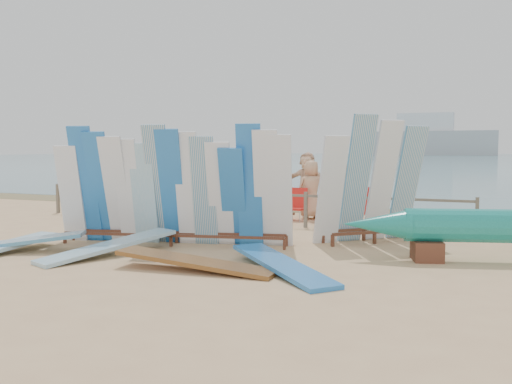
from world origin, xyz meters
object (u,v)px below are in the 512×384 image
at_px(flat_board_c, 196,271).
at_px(beachgoer_6, 311,189).
at_px(beachgoer_5, 307,181).
at_px(beachgoer_7, 344,190).
at_px(beachgoer_3, 221,182).
at_px(beachgoer_11, 165,181).
at_px(beachgoer_0, 149,184).
at_px(flat_board_d, 282,272).
at_px(beach_chair_right, 284,210).
at_px(stroller, 356,209).
at_px(main_surfboard_rack, 173,191).
at_px(vendor_table, 273,227).
at_px(beachgoer_extra_1, 120,180).
at_px(beachgoer_8, 331,192).
at_px(flat_board_e, 12,252).
at_px(beachgoer_4, 229,186).
at_px(beach_chair_left, 295,211).
at_px(flat_board_b, 109,256).
at_px(side_surfboard_rack, 371,185).
at_px(beachgoer_2, 218,189).

bearing_deg(flat_board_c, beachgoer_6, -0.77).
bearing_deg(beachgoer_5, beachgoer_7, -30.98).
xyz_separation_m(beachgoer_7, beachgoer_3, (-3.90, -0.32, 0.15)).
xyz_separation_m(beachgoer_11, beachgoer_0, (0.79, -2.22, 0.03)).
distance_m(flat_board_d, beachgoer_7, 7.80).
xyz_separation_m(flat_board_d, beach_chair_right, (-2.16, 6.15, 0.26)).
xyz_separation_m(stroller, beachgoer_0, (-6.81, 0.48, 0.47)).
height_order(main_surfboard_rack, vendor_table, main_surfboard_rack).
distance_m(vendor_table, beachgoer_0, 7.12).
relative_size(beachgoer_5, beachgoer_extra_1, 1.08).
relative_size(flat_board_c, beachgoer_6, 1.63).
distance_m(vendor_table, beach_chair_right, 3.75).
distance_m(stroller, beachgoer_3, 4.82).
height_order(beachgoer_6, beachgoer_8, beachgoer_8).
distance_m(beach_chair_right, beachgoer_3, 2.95).
relative_size(main_surfboard_rack, beachgoer_8, 2.85).
bearing_deg(flat_board_e, flat_board_d, 65.21).
bearing_deg(flat_board_e, stroller, 112.22).
relative_size(beachgoer_4, beachgoer_6, 1.04).
bearing_deg(beach_chair_left, beachgoer_6, 60.34).
distance_m(beach_chair_right, beachgoer_extra_1, 7.17).
bearing_deg(beachgoer_3, beachgoer_0, 116.60).
xyz_separation_m(beachgoer_11, beachgoer_6, (6.18, -2.17, 0.01)).
distance_m(flat_board_b, beachgoer_extra_1, 9.78).
relative_size(flat_board_e, beachgoer_extra_1, 1.55).
bearing_deg(beachgoer_extra_1, vendor_table, -40.26).
bearing_deg(stroller, main_surfboard_rack, -103.96).
relative_size(beach_chair_right, beachgoer_7, 0.58).
height_order(flat_board_b, beach_chair_left, beach_chair_left).
bearing_deg(beachgoer_extra_1, flat_board_d, -47.19).
bearing_deg(beachgoer_7, side_surfboard_rack, -50.69).
xyz_separation_m(flat_board_c, beachgoer_4, (-2.79, 7.09, 0.86)).
bearing_deg(beachgoer_5, vendor_table, -71.55).
relative_size(main_surfboard_rack, side_surfboard_rack, 1.84).
height_order(beachgoer_5, beachgoer_extra_1, beachgoer_5).
bearing_deg(beachgoer_3, flat_board_e, -177.29).
height_order(vendor_table, stroller, vendor_table).
xyz_separation_m(flat_board_d, flat_board_e, (-5.35, -0.42, 0.00)).
xyz_separation_m(main_surfboard_rack, side_surfboard_rack, (3.66, 1.89, 0.10)).
bearing_deg(flat_board_d, vendor_table, 66.02).
distance_m(side_surfboard_rack, beach_chair_left, 3.92).
relative_size(beachgoer_5, beachgoer_6, 1.13).
distance_m(flat_board_e, flat_board_b, 1.98).
bearing_deg(beach_chair_right, flat_board_b, -119.78).
bearing_deg(beachgoer_extra_1, beachgoer_8, -21.33).
bearing_deg(beachgoer_6, vendor_table, 64.62).
bearing_deg(beachgoer_5, main_surfboard_rack, -86.68).
relative_size(stroller, beachgoer_0, 0.56).
height_order(beach_chair_right, beachgoer_7, beachgoer_7).
bearing_deg(beachgoer_11, beachgoer_2, -73.22).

